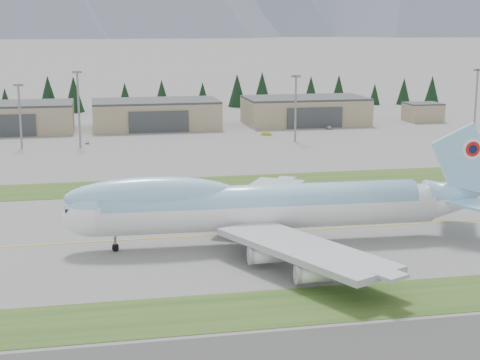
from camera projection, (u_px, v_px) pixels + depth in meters
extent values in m
plane|color=slate|center=(300.00, 230.00, 143.73)|extent=(7000.00, 7000.00, 0.00)
cube|color=#294C1B|center=(372.00, 301.00, 107.30)|extent=(400.00, 14.00, 0.08)
cube|color=#294C1B|center=(251.00, 182.00, 186.87)|extent=(400.00, 18.00, 0.08)
cube|color=yellow|center=(300.00, 230.00, 143.73)|extent=(400.00, 0.40, 0.02)
cylinder|color=white|center=(268.00, 210.00, 133.90)|extent=(62.22, 9.50, 7.20)
cylinder|color=#96D0F7|center=(262.00, 203.00, 133.45)|extent=(57.77, 8.78, 6.64)
ellipsoid|color=white|center=(95.00, 217.00, 129.02)|extent=(11.77, 7.62, 7.20)
ellipsoid|color=#96D0F7|center=(95.00, 209.00, 128.74)|extent=(9.85, 6.45, 6.10)
ellipsoid|color=#96D0F7|center=(152.00, 195.00, 129.87)|extent=(30.76, 7.25, 6.64)
cube|color=#0C1433|center=(72.00, 210.00, 128.11)|extent=(2.48, 2.96, 1.43)
cone|color=white|center=(456.00, 202.00, 139.65)|extent=(13.54, 7.54, 7.05)
cone|color=#96D0F7|center=(457.00, 195.00, 139.37)|extent=(12.41, 6.87, 6.42)
cube|color=#96D0F7|center=(464.00, 163.00, 138.25)|extent=(13.42, 1.16, 15.28)
cylinder|color=white|center=(471.00, 148.00, 138.33)|extent=(3.99, 0.37, 3.99)
cylinder|color=red|center=(470.00, 148.00, 138.44)|extent=(2.88, 0.33, 2.88)
cylinder|color=#0C1433|center=(470.00, 148.00, 138.55)|extent=(1.67, 0.28, 1.66)
cube|color=#96D0F7|center=(452.00, 190.00, 146.27)|extent=(11.47, 13.87, 0.51)
cube|color=#AAACB2|center=(261.00, 197.00, 152.29)|extent=(25.77, 34.00, 1.11)
cube|color=#AAACB2|center=(304.00, 249.00, 117.03)|extent=(23.95, 34.47, 1.11)
cylinder|color=white|center=(240.00, 213.00, 147.66)|extent=(5.86, 2.98, 2.77)
cylinder|color=white|center=(257.00, 200.00, 158.45)|extent=(5.86, 2.98, 2.77)
cylinder|color=white|center=(267.00, 255.00, 120.95)|extent=(5.86, 2.98, 2.77)
cylinder|color=white|center=(315.00, 274.00, 111.86)|extent=(5.86, 2.98, 2.77)
cylinder|color=gray|center=(115.00, 243.00, 130.61)|extent=(0.50, 0.50, 2.66)
cylinder|color=gray|center=(256.00, 231.00, 137.88)|extent=(0.64, 0.64, 2.88)
cylinder|color=gray|center=(262.00, 241.00, 131.47)|extent=(0.64, 0.64, 2.88)
cylinder|color=gray|center=(284.00, 230.00, 138.76)|extent=(0.64, 0.64, 2.88)
cylinder|color=gray|center=(292.00, 240.00, 132.34)|extent=(0.64, 0.64, 2.88)
cylinder|color=black|center=(115.00, 248.00, 130.33)|extent=(1.23, 0.43, 1.22)
cylinder|color=black|center=(115.00, 247.00, 131.18)|extent=(1.23, 0.43, 1.22)
cylinder|color=black|center=(256.00, 235.00, 138.05)|extent=(1.35, 0.60, 1.33)
cylinder|color=black|center=(262.00, 246.00, 131.64)|extent=(1.35, 0.60, 1.33)
cylinder|color=black|center=(284.00, 234.00, 138.92)|extent=(1.35, 0.60, 1.33)
cylinder|color=black|center=(292.00, 244.00, 132.51)|extent=(1.35, 0.60, 1.33)
cube|color=tan|center=(8.00, 119.00, 272.94)|extent=(48.00, 26.00, 10.00)
cube|color=#373A3C|center=(7.00, 104.00, 271.82)|extent=(48.00, 26.00, 0.80)
cube|color=#373A3C|center=(4.00, 126.00, 260.40)|extent=(22.08, 0.60, 8.00)
cube|color=tan|center=(156.00, 115.00, 283.58)|extent=(48.00, 26.00, 10.00)
cube|color=#373A3C|center=(155.00, 101.00, 282.45)|extent=(48.00, 26.00, 0.80)
cube|color=#373A3C|center=(159.00, 122.00, 271.04)|extent=(22.08, 0.60, 8.00)
cube|color=tan|center=(305.00, 111.00, 295.18)|extent=(48.00, 26.00, 10.00)
cube|color=#373A3C|center=(305.00, 98.00, 294.05)|extent=(48.00, 26.00, 0.80)
cube|color=#373A3C|center=(315.00, 118.00, 282.64)|extent=(22.08, 0.60, 8.00)
cube|color=tan|center=(423.00, 113.00, 303.24)|extent=(14.00, 12.00, 7.00)
cube|color=#373A3C|center=(423.00, 104.00, 302.45)|extent=(14.00, 12.00, 0.60)
cylinder|color=gray|center=(20.00, 117.00, 236.46)|extent=(0.70, 0.70, 19.96)
cube|color=gray|center=(18.00, 85.00, 234.29)|extent=(3.20, 3.20, 0.80)
cylinder|color=gray|center=(79.00, 110.00, 239.00)|extent=(0.70, 0.70, 23.88)
cube|color=gray|center=(77.00, 72.00, 236.42)|extent=(3.20, 3.20, 0.80)
cylinder|color=gray|center=(296.00, 110.00, 249.45)|extent=(0.70, 0.70, 21.82)
cube|color=gray|center=(296.00, 76.00, 247.09)|extent=(3.20, 3.20, 0.80)
cylinder|color=gray|center=(476.00, 103.00, 267.22)|extent=(0.70, 0.70, 22.81)
cube|color=gray|center=(478.00, 70.00, 264.75)|extent=(3.20, 3.20, 0.80)
imported|color=#BDBDBF|center=(87.00, 144.00, 246.97)|extent=(1.26, 3.12, 1.06)
imported|color=#9EAE2B|center=(266.00, 135.00, 265.85)|extent=(4.11, 2.54, 1.28)
imported|color=#A0A0A5|center=(329.00, 129.00, 280.80)|extent=(2.10, 4.54, 1.28)
cone|color=black|center=(5.00, 100.00, 333.42)|extent=(6.22, 6.22, 11.11)
cone|color=black|center=(48.00, 94.00, 335.37)|extent=(9.24, 9.24, 16.49)
cone|color=black|center=(74.00, 94.00, 333.03)|extent=(9.15, 9.15, 16.34)
cone|color=black|center=(125.00, 96.00, 343.80)|extent=(7.11, 7.11, 12.70)
cone|color=black|center=(162.00, 95.00, 341.02)|extent=(7.98, 7.98, 14.24)
cone|color=black|center=(203.00, 95.00, 347.91)|extent=(7.04, 7.04, 12.57)
cone|color=black|center=(237.00, 90.00, 354.72)|extent=(8.97, 8.97, 16.03)
cone|color=black|center=(262.00, 89.00, 354.36)|extent=(9.49, 9.49, 16.95)
cone|color=black|center=(311.00, 91.00, 354.27)|extent=(8.41, 8.41, 15.01)
cone|color=black|center=(339.00, 90.00, 360.67)|extent=(8.50, 8.50, 15.18)
cone|color=black|center=(375.00, 94.00, 364.69)|extent=(5.96, 5.96, 10.65)
cone|color=black|center=(404.00, 91.00, 365.27)|extent=(7.45, 7.45, 13.30)
cone|color=black|center=(432.00, 89.00, 371.56)|extent=(7.79, 7.79, 13.90)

